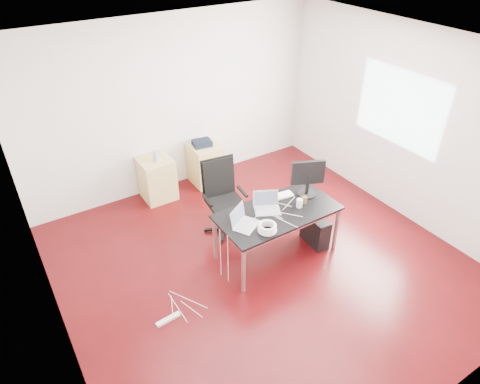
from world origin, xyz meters
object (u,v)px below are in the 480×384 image
office_chair (223,194)px  pc_tower (315,230)px  filing_cabinet_right (206,164)px  desk (278,215)px  filing_cabinet_left (157,179)px

office_chair → pc_tower: bearing=-40.0°
filing_cabinet_right → pc_tower: size_ratio=1.56×
desk → filing_cabinet_left: bearing=110.1°
filing_cabinet_left → office_chair: bearing=-68.9°
filing_cabinet_right → pc_tower: filing_cabinet_right is taller
filing_cabinet_left → pc_tower: (1.41, -2.26, -0.13)m
desk → filing_cabinet_left: 2.33m
pc_tower → desk: bearing=176.1°
filing_cabinet_left → filing_cabinet_right: bearing=0.0°
office_chair → filing_cabinet_right: 1.36m
desk → filing_cabinet_left: (-0.79, 2.17, -0.33)m
desk → pc_tower: bearing=-8.5°
desk → filing_cabinet_right: bearing=87.2°
office_chair → desk: bearing=-64.2°
desk → filing_cabinet_right: size_ratio=2.29×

